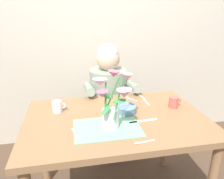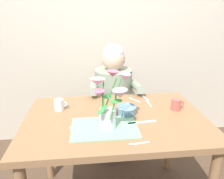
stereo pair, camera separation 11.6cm
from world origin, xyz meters
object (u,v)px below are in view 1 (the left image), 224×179
(flower_vase, at_px, (112,102))
(tea_cup, at_px, (57,107))
(ceramic_bowl, at_px, (126,109))
(seated_person, at_px, (108,104))
(coffee_cup, at_px, (174,102))
(dinner_knife, at_px, (143,121))

(flower_vase, xyz_separation_m, tea_cup, (-0.33, 0.29, -0.13))
(ceramic_bowl, relative_size, tea_cup, 1.46)
(seated_person, height_order, ceramic_bowl, seated_person)
(flower_vase, xyz_separation_m, ceramic_bowl, (0.14, 0.18, -0.14))
(coffee_cup, bearing_deg, dinner_knife, -150.08)
(dinner_knife, bearing_deg, flower_vase, -175.16)
(ceramic_bowl, distance_m, tea_cup, 0.48)
(tea_cup, bearing_deg, ceramic_bowl, -13.42)
(dinner_knife, bearing_deg, tea_cup, 149.83)
(flower_vase, bearing_deg, coffee_cup, 22.28)
(seated_person, xyz_separation_m, flower_vase, (-0.11, -0.75, 0.35))
(seated_person, relative_size, tea_cup, 12.20)
(ceramic_bowl, relative_size, coffee_cup, 1.46)
(seated_person, xyz_separation_m, dinner_knife, (0.10, -0.71, 0.18))
(ceramic_bowl, distance_m, dinner_knife, 0.16)
(ceramic_bowl, bearing_deg, dinner_knife, -60.26)
(dinner_knife, bearing_deg, seated_person, 92.46)
(seated_person, height_order, tea_cup, seated_person)
(dinner_knife, distance_m, tea_cup, 0.60)
(seated_person, bearing_deg, coffee_cup, -56.21)
(coffee_cup, bearing_deg, ceramic_bowl, -175.38)
(flower_vase, height_order, ceramic_bowl, flower_vase)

